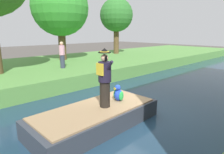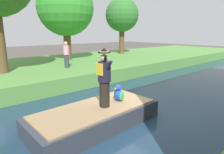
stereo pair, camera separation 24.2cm
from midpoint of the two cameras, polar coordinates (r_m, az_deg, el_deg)
ground_plane at (r=7.44m, az=6.69°, el=-10.89°), size 80.00×80.00×0.00m
canal_water at (r=7.42m, az=6.70°, el=-10.53°), size 7.18×48.00×0.10m
grass_bank_near at (r=14.07m, az=-18.82°, el=1.88°), size 9.43×48.00×0.86m
boat at (r=6.27m, az=-3.70°, el=-11.57°), size 1.95×4.26×0.61m
person_pirate at (r=5.92m, az=-1.11°, el=-0.37°), size 0.61×0.42×1.85m
parrot_plush at (r=6.63m, az=3.03°, el=-5.01°), size 0.36×0.35×0.57m
tree_broad at (r=15.88m, az=-13.15°, el=19.31°), size 4.28×4.28×6.10m
tree_tall at (r=19.82m, az=3.34°, el=17.73°), size 3.24×3.24×5.40m
person_bystander at (r=12.12m, az=-12.83°, el=6.50°), size 0.34×0.34×1.60m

